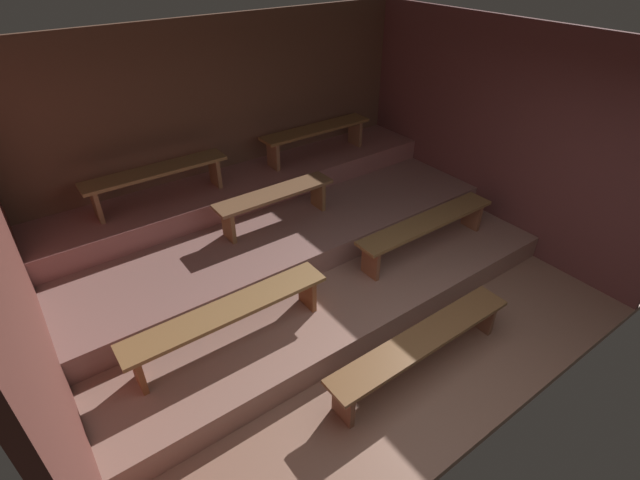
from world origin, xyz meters
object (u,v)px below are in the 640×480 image
object	(u,v)px
bench_floor_center	(422,343)
bench_upper_left	(157,176)
bench_lower_left	(229,315)
bench_upper_right	(316,133)
bench_lower_right	(427,226)
bench_middle_center	(275,199)

from	to	relation	value
bench_floor_center	bench_upper_left	world-z (taller)	bench_upper_left
bench_lower_left	bench_upper_left	xyz separation A→B (m)	(0.16, 2.02, 0.56)
bench_floor_center	bench_lower_left	distance (m)	1.81
bench_lower_left	bench_upper_right	size ratio (longest dim) A/B	1.19
bench_lower_right	bench_floor_center	bearing A→B (deg)	-137.03
bench_lower_right	bench_upper_left	distance (m)	3.21
bench_floor_center	bench_middle_center	xyz separation A→B (m)	(-0.15, 2.33, 0.55)
bench_floor_center	bench_lower_left	world-z (taller)	bench_lower_left
bench_floor_center	bench_upper_left	size ratio (longest dim) A/B	1.27
bench_floor_center	bench_upper_right	distance (m)	3.41
bench_lower_right	bench_middle_center	bearing A→B (deg)	138.34
bench_lower_left	bench_upper_right	world-z (taller)	bench_upper_right
bench_lower_left	bench_lower_right	distance (m)	2.60
bench_middle_center	bench_upper_right	distance (m)	1.47
bench_lower_right	bench_upper_left	size ratio (longest dim) A/B	1.19
bench_floor_center	bench_lower_left	xyz separation A→B (m)	(-1.40, 1.12, 0.28)
bench_floor_center	bench_upper_right	bearing A→B (deg)	71.70
bench_lower_right	bench_upper_right	bearing A→B (deg)	94.65
bench_upper_left	bench_upper_right	bearing A→B (deg)	0.00
bench_lower_left	bench_upper_right	xyz separation A→B (m)	(2.44, 2.02, 0.56)
bench_lower_left	bench_lower_right	size ratio (longest dim) A/B	1.00
bench_floor_center	bench_upper_right	world-z (taller)	bench_upper_right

